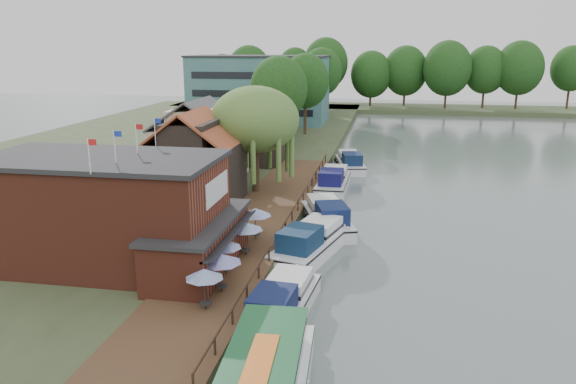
# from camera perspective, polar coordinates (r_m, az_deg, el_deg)

# --- Properties ---
(ground) EXTENTS (260.00, 260.00, 0.00)m
(ground) POSITION_cam_1_polar(r_m,az_deg,el_deg) (36.85, 5.94, -9.66)
(ground) COLOR slate
(ground) RESTS_ON ground
(land_bank) EXTENTS (50.00, 140.00, 1.00)m
(land_bank) POSITION_cam_1_polar(r_m,az_deg,el_deg) (77.13, -14.67, 3.30)
(land_bank) COLOR #384728
(land_bank) RESTS_ON ground
(quay_deck) EXTENTS (6.00, 50.00, 0.10)m
(quay_deck) POSITION_cam_1_polar(r_m,az_deg,el_deg) (46.87, -2.85, -2.81)
(quay_deck) COLOR #47301E
(quay_deck) RESTS_ON land_bank
(quay_rail) EXTENTS (0.20, 49.00, 1.00)m
(quay_rail) POSITION_cam_1_polar(r_m,az_deg,el_deg) (46.69, 0.52, -2.28)
(quay_rail) COLOR black
(quay_rail) RESTS_ON land_bank
(pub) EXTENTS (20.00, 11.00, 7.30)m
(pub) POSITION_cam_1_polar(r_m,az_deg,el_deg) (37.83, -15.64, -1.97)
(pub) COLOR maroon
(pub) RESTS_ON land_bank
(hotel_block) EXTENTS (25.40, 12.40, 12.30)m
(hotel_block) POSITION_cam_1_polar(r_m,az_deg,el_deg) (106.61, -2.94, 10.42)
(hotel_block) COLOR #38666B
(hotel_block) RESTS_ON land_bank
(cottage_a) EXTENTS (8.60, 7.60, 8.50)m
(cottage_a) POSITION_cam_1_polar(r_m,az_deg,el_deg) (51.50, -9.51, 3.44)
(cottage_a) COLOR black
(cottage_a) RESTS_ON land_bank
(cottage_b) EXTENTS (9.60, 8.60, 8.50)m
(cottage_b) POSITION_cam_1_polar(r_m,az_deg,el_deg) (61.77, -9.04, 5.32)
(cottage_b) COLOR beige
(cottage_b) RESTS_ON land_bank
(cottage_c) EXTENTS (7.60, 7.60, 8.50)m
(cottage_c) POSITION_cam_1_polar(r_m,az_deg,el_deg) (69.17, -3.44, 6.48)
(cottage_c) COLOR black
(cottage_c) RESTS_ON land_bank
(willow) EXTENTS (8.60, 8.60, 10.43)m
(willow) POSITION_cam_1_polar(r_m,az_deg,el_deg) (54.77, -3.34, 5.31)
(willow) COLOR #476B2D
(willow) RESTS_ON land_bank
(umbrella_0) EXTENTS (2.12, 2.12, 2.38)m
(umbrella_0) POSITION_cam_1_polar(r_m,az_deg,el_deg) (31.32, -8.44, -9.73)
(umbrella_0) COLOR navy
(umbrella_0) RESTS_ON quay_deck
(umbrella_1) EXTENTS (2.46, 2.46, 2.38)m
(umbrella_1) POSITION_cam_1_polar(r_m,az_deg,el_deg) (33.26, -6.80, -8.17)
(umbrella_1) COLOR navy
(umbrella_1) RESTS_ON quay_deck
(umbrella_2) EXTENTS (2.23, 2.23, 2.38)m
(umbrella_2) POSITION_cam_1_polar(r_m,az_deg,el_deg) (35.57, -6.49, -6.60)
(umbrella_2) COLOR navy
(umbrella_2) RESTS_ON quay_deck
(umbrella_3) EXTENTS (2.45, 2.45, 2.38)m
(umbrella_3) POSITION_cam_1_polar(r_m,az_deg,el_deg) (38.73, -4.35, -4.74)
(umbrella_3) COLOR #1B4A99
(umbrella_3) RESTS_ON quay_deck
(umbrella_4) EXTENTS (2.42, 2.42, 2.38)m
(umbrella_4) POSITION_cam_1_polar(r_m,az_deg,el_deg) (41.79, -3.31, -3.24)
(umbrella_4) COLOR navy
(umbrella_4) RESTS_ON quay_deck
(cruiser_0) EXTENTS (4.01, 10.02, 2.37)m
(cruiser_0) POSITION_cam_1_polar(r_m,az_deg,el_deg) (32.55, -0.64, -10.72)
(cruiser_0) COLOR silver
(cruiser_0) RESTS_ON ground
(cruiser_1) EXTENTS (6.09, 11.23, 2.63)m
(cruiser_1) POSITION_cam_1_polar(r_m,az_deg,el_deg) (41.68, 2.36, -4.69)
(cruiser_1) COLOR white
(cruiser_1) RESTS_ON ground
(cruiser_2) EXTENTS (6.46, 11.02, 2.56)m
(cruiser_2) POSITION_cam_1_polar(r_m,az_deg,el_deg) (47.94, 3.99, -2.13)
(cruiser_2) COLOR silver
(cruiser_2) RESTS_ON ground
(cruiser_3) EXTENTS (3.49, 10.53, 2.57)m
(cruiser_3) POSITION_cam_1_polar(r_m,az_deg,el_deg) (60.41, 4.62, 1.41)
(cruiser_3) COLOR silver
(cruiser_3) RESTS_ON ground
(cruiser_4) EXTENTS (5.17, 10.41, 2.42)m
(cruiser_4) POSITION_cam_1_polar(r_m,az_deg,el_deg) (70.60, 6.32, 3.26)
(cruiser_4) COLOR silver
(cruiser_4) RESTS_ON ground
(bank_tree_0) EXTENTS (7.62, 7.62, 12.82)m
(bank_tree_0) POSITION_cam_1_polar(r_m,az_deg,el_deg) (76.65, -0.96, 8.94)
(bank_tree_0) COLOR #143811
(bank_tree_0) RESTS_ON land_bank
(bank_tree_1) EXTENTS (7.98, 7.98, 12.49)m
(bank_tree_1) POSITION_cam_1_polar(r_m,az_deg,el_deg) (84.22, -0.72, 9.35)
(bank_tree_1) COLOR #143811
(bank_tree_1) RESTS_ON land_bank
(bank_tree_2) EXTENTS (7.60, 7.60, 12.94)m
(bank_tree_2) POSITION_cam_1_polar(r_m,az_deg,el_deg) (91.27, 1.76, 9.91)
(bank_tree_2) COLOR #143811
(bank_tree_2) RESTS_ON land_bank
(bank_tree_3) EXTENTS (8.13, 8.13, 13.67)m
(bank_tree_3) POSITION_cam_1_polar(r_m,az_deg,el_deg) (112.77, 3.39, 11.00)
(bank_tree_3) COLOR #143811
(bank_tree_3) RESTS_ON land_bank
(bank_tree_4) EXTENTS (6.76, 6.76, 10.43)m
(bank_tree_4) POSITION_cam_1_polar(r_m,az_deg,el_deg) (119.60, 1.81, 10.45)
(bank_tree_4) COLOR #143811
(bank_tree_4) RESTS_ON land_bank
(bank_tree_5) EXTENTS (6.61, 6.61, 10.40)m
(bank_tree_5) POSITION_cam_1_polar(r_m,az_deg,el_deg) (130.27, 3.05, 10.79)
(bank_tree_5) COLOR #143811
(bank_tree_5) RESTS_ON land_bank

